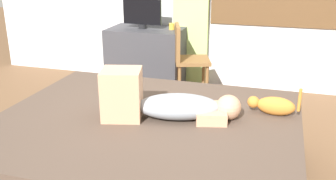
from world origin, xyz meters
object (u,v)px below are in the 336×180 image
Objects in this scene: cup at (172,26)px; bed at (146,153)px; person_lying at (164,102)px; tv_monitor at (142,13)px; chair_by_desk at (186,56)px; cat at (273,105)px; desk at (146,58)px.

bed is at bearing -78.49° from cup.
tv_monitor reaches higher than person_lying.
bed is 1.81m from chair_by_desk.
chair_by_desk is at bearing -24.71° from tv_monitor.
cat is 1.77m from chair_by_desk.
cup is (0.32, 0.02, 0.41)m from desk.
bed is 27.56× the size of cup.
person_lying is 1.95× the size of tv_monitor.
cat is 0.40× the size of desk.
chair_by_desk is at bearing -49.99° from cup.
tv_monitor reaches higher than bed.
cat is (0.83, 0.33, 0.34)m from bed.
cat is 2.36m from desk.
chair_by_desk is at bearing 99.27° from person_lying.
chair_by_desk is (0.26, -0.31, -0.27)m from cup.
tv_monitor is (-0.90, 2.02, 0.28)m from person_lying.
bed is 0.40m from person_lying.
bed is 2.25× the size of person_lying.
bed is 2.20m from desk.
tv_monitor reaches higher than chair_by_desk.
person_lying is 2.21m from desk.
desk is at bearing 109.82° from bed.
person_lying is at bearing -158.63° from cat.
chair_by_desk reaches higher than desk.
person_lying is 2.23m from tv_monitor.
person_lying is 2.12m from cup.
cat is at bearing 21.71° from bed.
bed is at bearing -84.64° from chair_by_desk.
cat is 0.74× the size of tv_monitor.
tv_monitor is 0.80m from chair_by_desk.
tv_monitor is 6.28× the size of cup.
tv_monitor reaches higher than cup.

